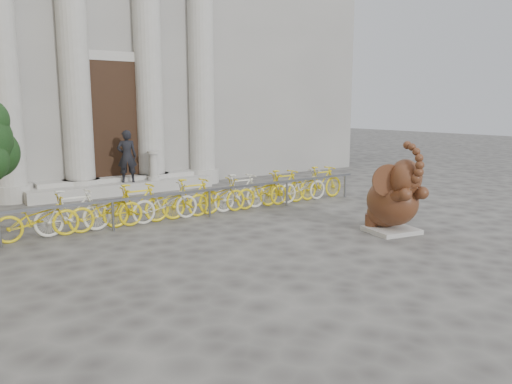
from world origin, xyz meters
TOP-DOWN VIEW (x-y plane):
  - ground at (0.00, 0.00)m, footprint 80.00×80.00m
  - classical_building at (0.00, 14.93)m, footprint 22.00×10.70m
  - entrance_steps at (0.00, 9.40)m, footprint 6.00×1.20m
  - elephant_statue at (3.03, 0.92)m, footprint 1.35×1.59m
  - bike_rack at (0.49, 4.90)m, footprint 9.99×0.53m
  - pedestrian at (0.10, 9.18)m, footprint 0.71×0.58m
  - balustrade_post at (0.97, 9.10)m, footprint 0.40×0.40m

SIDE VIEW (x-z plane):
  - ground at x=0.00m, z-range 0.00..0.00m
  - entrance_steps at x=0.00m, z-range 0.00..0.36m
  - bike_rack at x=0.49m, z-range 0.00..1.00m
  - elephant_statue at x=3.03m, z-range -0.28..1.77m
  - balustrade_post at x=0.97m, z-range 0.32..1.29m
  - pedestrian at x=0.10m, z-range 0.36..2.03m
  - classical_building at x=0.00m, z-range -0.02..11.98m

